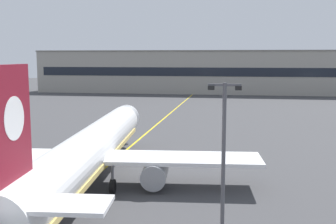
{
  "coord_description": "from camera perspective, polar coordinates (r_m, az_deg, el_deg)",
  "views": [
    {
      "loc": [
        13.47,
        -23.0,
        12.03
      ],
      "look_at": [
        7.38,
        15.61,
        6.77
      ],
      "focal_mm": 43.6,
      "sensor_mm": 36.0,
      "label": 1
    }
  ],
  "objects": [
    {
      "name": "airliner_foreground",
      "position": [
        38.7,
        -11.05,
        -5.41
      ],
      "size": [
        32.29,
        41.52,
        11.65
      ],
      "color": "white",
      "rests_on": "ground"
    },
    {
      "name": "terminal_building",
      "position": [
        137.79,
        6.24,
        5.59
      ],
      "size": [
        119.6,
        12.4,
        14.29
      ],
      "color": "#9E998E",
      "rests_on": "ground"
    },
    {
      "name": "taxiway_centreline",
      "position": [
        55.99,
        -5.2,
        -4.77
      ],
      "size": [
        2.15,
        179.99,
        0.01
      ],
      "primitive_type": "cube",
      "rotation": [
        0.0,
        0.0,
        -0.01
      ],
      "color": "yellow",
      "rests_on": "ground"
    },
    {
      "name": "apron_lamp_post",
      "position": [
        28.21,
        7.77,
        -5.87
      ],
      "size": [
        2.24,
        0.9,
        10.35
      ],
      "color": "#515156",
      "rests_on": "ground"
    }
  ]
}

